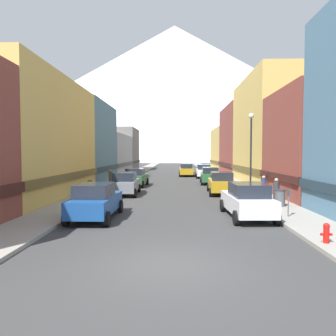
{
  "coord_description": "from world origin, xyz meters",
  "views": [
    {
      "loc": [
        0.23,
        -8.89,
        3.28
      ],
      "look_at": [
        -0.87,
        30.6,
        1.36
      ],
      "focal_mm": 32.93,
      "sensor_mm": 36.0,
      "label": 1
    }
  ],
  "objects_px": {
    "pedestrian_2": "(264,188)",
    "potted_plant_1": "(90,185)",
    "car_left_0": "(96,201)",
    "car_left_2": "(136,177)",
    "car_left_1": "(125,183)",
    "pedestrian_0": "(276,193)",
    "potted_plant_0": "(260,186)",
    "fire_hydrant_near": "(326,232)",
    "trash_bin_right": "(280,198)",
    "pedestrian_1": "(110,178)",
    "streetlamp_right": "(251,143)",
    "car_right_1": "(221,183)",
    "car_right_0": "(247,200)",
    "car_driving_0": "(186,170)",
    "car_right_3": "(204,171)",
    "car_right_2": "(210,175)",
    "parking_meter_near": "(288,199)"
  },
  "relations": [
    {
      "from": "pedestrian_2",
      "to": "potted_plant_1",
      "type": "bearing_deg",
      "value": 163.07
    },
    {
      "from": "car_left_0",
      "to": "car_left_2",
      "type": "height_order",
      "value": "same"
    },
    {
      "from": "car_left_1",
      "to": "pedestrian_0",
      "type": "height_order",
      "value": "car_left_1"
    },
    {
      "from": "potted_plant_0",
      "to": "pedestrian_2",
      "type": "xyz_separation_m",
      "value": [
        -0.75,
        -3.8,
        0.28
      ]
    },
    {
      "from": "car_left_1",
      "to": "fire_hydrant_near",
      "type": "relative_size",
      "value": 6.31
    },
    {
      "from": "fire_hydrant_near",
      "to": "trash_bin_right",
      "type": "height_order",
      "value": "trash_bin_right"
    },
    {
      "from": "pedestrian_1",
      "to": "streetlamp_right",
      "type": "xyz_separation_m",
      "value": [
        11.6,
        -8.54,
        3.13
      ]
    },
    {
      "from": "car_right_1",
      "to": "trash_bin_right",
      "type": "bearing_deg",
      "value": -68.29
    },
    {
      "from": "car_right_0",
      "to": "pedestrian_1",
      "type": "distance_m",
      "value": 17.55
    },
    {
      "from": "car_driving_0",
      "to": "fire_hydrant_near",
      "type": "distance_m",
      "value": 33.14
    },
    {
      "from": "car_right_1",
      "to": "potted_plant_0",
      "type": "height_order",
      "value": "car_right_1"
    },
    {
      "from": "car_left_0",
      "to": "car_right_0",
      "type": "height_order",
      "value": "same"
    },
    {
      "from": "car_right_3",
      "to": "potted_plant_1",
      "type": "distance_m",
      "value": 18.74
    },
    {
      "from": "pedestrian_2",
      "to": "streetlamp_right",
      "type": "xyz_separation_m",
      "value": [
        -0.9,
        0.03,
        3.12
      ]
    },
    {
      "from": "car_right_1",
      "to": "car_driving_0",
      "type": "relative_size",
      "value": 1.02
    },
    {
      "from": "fire_hydrant_near",
      "to": "car_left_0",
      "type": "bearing_deg",
      "value": 154.68
    },
    {
      "from": "trash_bin_right",
      "to": "pedestrian_1",
      "type": "xyz_separation_m",
      "value": [
        -12.6,
        11.69,
        0.21
      ]
    },
    {
      "from": "car_right_0",
      "to": "car_right_2",
      "type": "distance_m",
      "value": 17.24
    },
    {
      "from": "potted_plant_1",
      "to": "car_right_0",
      "type": "bearing_deg",
      "value": -42.37
    },
    {
      "from": "car_left_0",
      "to": "potted_plant_0",
      "type": "xyz_separation_m",
      "value": [
        10.8,
        10.04,
        -0.3
      ]
    },
    {
      "from": "parking_meter_near",
      "to": "streetlamp_right",
      "type": "xyz_separation_m",
      "value": [
        -0.4,
        6.15,
        2.97
      ]
    },
    {
      "from": "potted_plant_1",
      "to": "potted_plant_0",
      "type": "bearing_deg",
      "value": -0.97
    },
    {
      "from": "pedestrian_1",
      "to": "car_left_2",
      "type": "bearing_deg",
      "value": 6.35
    },
    {
      "from": "potted_plant_1",
      "to": "pedestrian_1",
      "type": "distance_m",
      "value": 4.6
    },
    {
      "from": "car_left_2",
      "to": "car_right_1",
      "type": "relative_size",
      "value": 1.0
    },
    {
      "from": "car_driving_0",
      "to": "pedestrian_2",
      "type": "relative_size",
      "value": 2.8
    },
    {
      "from": "car_right_1",
      "to": "pedestrian_2",
      "type": "xyz_separation_m",
      "value": [
        2.45,
        -3.29,
        -0.03
      ]
    },
    {
      "from": "car_right_0",
      "to": "pedestrian_1",
      "type": "height_order",
      "value": "car_right_0"
    },
    {
      "from": "car_left_2",
      "to": "potted_plant_0",
      "type": "height_order",
      "value": "car_left_2"
    },
    {
      "from": "pedestrian_2",
      "to": "car_driving_0",
      "type": "bearing_deg",
      "value": 101.78
    },
    {
      "from": "car_right_2",
      "to": "parking_meter_near",
      "type": "relative_size",
      "value": 3.37
    },
    {
      "from": "car_left_0",
      "to": "potted_plant_0",
      "type": "bearing_deg",
      "value": 42.9
    },
    {
      "from": "pedestrian_2",
      "to": "car_left_2",
      "type": "bearing_deg",
      "value": 138.69
    },
    {
      "from": "trash_bin_right",
      "to": "car_left_1",
      "type": "bearing_deg",
      "value": 150.51
    },
    {
      "from": "car_right_3",
      "to": "fire_hydrant_near",
      "type": "relative_size",
      "value": 6.31
    },
    {
      "from": "pedestrian_0",
      "to": "car_left_0",
      "type": "bearing_deg",
      "value": -160.56
    },
    {
      "from": "car_left_2",
      "to": "pedestrian_0",
      "type": "relative_size",
      "value": 2.76
    },
    {
      "from": "car_driving_0",
      "to": "potted_plant_0",
      "type": "relative_size",
      "value": 5.17
    },
    {
      "from": "parking_meter_near",
      "to": "trash_bin_right",
      "type": "distance_m",
      "value": 3.08
    },
    {
      "from": "car_left_2",
      "to": "pedestrian_1",
      "type": "height_order",
      "value": "car_left_2"
    },
    {
      "from": "pedestrian_2",
      "to": "car_left_1",
      "type": "bearing_deg",
      "value": 165.42
    },
    {
      "from": "car_left_2",
      "to": "potted_plant_1",
      "type": "bearing_deg",
      "value": -123.66
    },
    {
      "from": "car_left_0",
      "to": "pedestrian_0",
      "type": "bearing_deg",
      "value": 19.44
    },
    {
      "from": "car_right_3",
      "to": "car_right_2",
      "type": "bearing_deg",
      "value": -90.01
    },
    {
      "from": "potted_plant_0",
      "to": "pedestrian_0",
      "type": "relative_size",
      "value": 0.53
    },
    {
      "from": "car_left_0",
      "to": "potted_plant_1",
      "type": "relative_size",
      "value": 4.92
    },
    {
      "from": "car_left_0",
      "to": "streetlamp_right",
      "type": "distance_m",
      "value": 11.51
    },
    {
      "from": "car_left_0",
      "to": "car_right_3",
      "type": "xyz_separation_m",
      "value": [
        7.6,
        25.59,
        0.0
      ]
    },
    {
      "from": "car_driving_0",
      "to": "car_left_2",
      "type": "bearing_deg",
      "value": -111.87
    },
    {
      "from": "car_right_2",
      "to": "car_right_3",
      "type": "bearing_deg",
      "value": 89.99
    }
  ]
}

